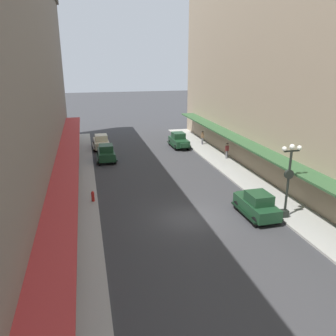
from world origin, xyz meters
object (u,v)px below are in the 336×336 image
lamp_post_with_clock (289,178)px  pedestrian_1 (73,157)px  parked_car_2 (257,204)px  pedestrian_2 (227,151)px  parked_car_1 (106,152)px  fire_hydrant (93,196)px  parked_car_0 (101,142)px  pedestrian_0 (202,138)px  parked_car_3 (179,140)px

lamp_post_with_clock → pedestrian_1: size_ratio=3.09×
parked_car_2 → pedestrian_2: size_ratio=2.56×
parked_car_1 → fire_hydrant: (-1.80, -11.27, -0.38)m
parked_car_0 → lamp_post_with_clock: size_ratio=0.83×
lamp_post_with_clock → parked_car_2: bearing=156.1°
fire_hydrant → pedestrian_2: pedestrian_2 is taller
pedestrian_0 → pedestrian_1: same height
parked_car_3 → pedestrian_2: (3.64, -6.56, 0.07)m
parked_car_0 → parked_car_1: size_ratio=1.00×
lamp_post_with_clock → fire_hydrant: size_ratio=6.29×
parked_car_3 → lamp_post_with_clock: (1.69, -21.08, 2.04)m
pedestrian_2 → pedestrian_1: bearing=175.2°
fire_hydrant → pedestrian_1: pedestrian_1 is taller
fire_hydrant → pedestrian_0: 21.02m
parked_car_0 → pedestrian_2: 15.39m
fire_hydrant → lamp_post_with_clock: bearing=-24.9°
pedestrian_0 → fire_hydrant: bearing=-132.8°
lamp_post_with_clock → pedestrian_0: (1.52, 21.34, -1.97)m
parked_car_0 → parked_car_2: same height
pedestrian_1 → pedestrian_2: size_ratio=1.00×
fire_hydrant → pedestrian_1: 10.11m
parked_car_3 → pedestrian_1: (-12.67, -5.19, 0.07)m
pedestrian_0 → pedestrian_1: 16.79m
parked_car_0 → pedestrian_2: (13.14, -8.01, 0.07)m
lamp_post_with_clock → pedestrian_2: (1.95, 14.53, -1.97)m
parked_car_3 → pedestrian_1: size_ratio=2.56×
fire_hydrant → pedestrian_0: pedestrian_0 is taller
fire_hydrant → pedestrian_0: bearing=47.2°
fire_hydrant → pedestrian_0: size_ratio=0.49×
parked_car_3 → pedestrian_0: size_ratio=2.56×
parked_car_0 → pedestrian_1: bearing=-115.5°
pedestrian_2 → fire_hydrant: bearing=-149.7°
parked_car_2 → pedestrian_0: (3.26, 20.57, 0.07)m
lamp_post_with_clock → pedestrian_1: bearing=132.1°
parked_car_1 → pedestrian_1: (-3.41, -1.30, 0.07)m
parked_car_2 → parked_car_3: bearing=89.9°
parked_car_3 → pedestrian_0: (3.21, 0.26, 0.07)m
parked_car_1 → parked_car_3: 10.04m
fire_hydrant → pedestrian_0: (14.27, 15.42, 0.45)m
parked_car_3 → fire_hydrant: (-11.06, -15.16, -0.38)m
parked_car_2 → pedestrian_0: 20.83m
parked_car_3 → pedestrian_2: 7.50m
parked_car_2 → parked_car_3: 20.31m
parked_car_0 → fire_hydrant: size_ratio=5.23×
parked_car_1 → parked_car_2: (9.21, -16.42, 0.00)m
parked_car_0 → parked_car_2: 23.73m
parked_car_1 → parked_car_2: size_ratio=1.00×
parked_car_0 → pedestrian_2: bearing=-31.4°
pedestrian_1 → parked_car_2: bearing=-50.2°
parked_car_0 → fire_hydrant: parked_car_0 is taller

